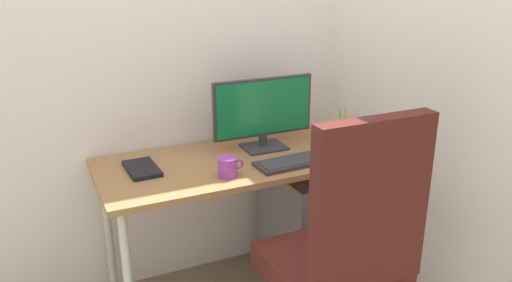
# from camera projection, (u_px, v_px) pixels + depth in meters

# --- Properties ---
(wall_back) EXTENTS (2.53, 0.04, 2.80)m
(wall_back) POSITION_uv_depth(u_px,v_px,m) (214.00, 12.00, 2.49)
(wall_back) COLOR white
(wall_back) RESTS_ON ground_plane
(wall_side_right) EXTENTS (0.04, 1.76, 2.80)m
(wall_side_right) POSITION_uv_depth(u_px,v_px,m) (395.00, 15.00, 2.35)
(wall_side_right) COLOR white
(wall_side_right) RESTS_ON ground_plane
(desk) EXTENTS (1.37, 0.60, 0.74)m
(desk) POSITION_uv_depth(u_px,v_px,m) (242.00, 171.00, 2.45)
(desk) COLOR #996B42
(desk) RESTS_ON ground_plane
(office_chair) EXTENTS (0.59, 0.62, 1.15)m
(office_chair) POSITION_uv_depth(u_px,v_px,m) (346.00, 247.00, 1.95)
(office_chair) COLOR black
(office_chair) RESTS_ON ground_plane
(filing_cabinet) EXTENTS (0.43, 0.49, 0.62)m
(filing_cabinet) POSITION_uv_depth(u_px,v_px,m) (313.00, 223.00, 2.72)
(filing_cabinet) COLOR slate
(filing_cabinet) RESTS_ON ground_plane
(monitor) EXTENTS (0.53, 0.17, 0.36)m
(monitor) POSITION_uv_depth(u_px,v_px,m) (263.00, 111.00, 2.51)
(monitor) COLOR #333338
(monitor) RESTS_ON desk
(keyboard) EXTENTS (0.46, 0.17, 0.02)m
(keyboard) POSITION_uv_depth(u_px,v_px,m) (301.00, 160.00, 2.38)
(keyboard) COLOR #333338
(keyboard) RESTS_ON desk
(mouse) EXTENTS (0.08, 0.11, 0.03)m
(mouse) POSITION_uv_depth(u_px,v_px,m) (365.00, 149.00, 2.51)
(mouse) COLOR #9EA0A5
(mouse) RESTS_ON desk
(pen_holder) EXTENTS (0.08, 0.08, 0.19)m
(pen_holder) POSITION_uv_depth(u_px,v_px,m) (341.00, 130.00, 2.66)
(pen_holder) COLOR gray
(pen_holder) RESTS_ON desk
(notebook) EXTENTS (0.14, 0.23, 0.02)m
(notebook) POSITION_uv_depth(u_px,v_px,m) (142.00, 169.00, 2.28)
(notebook) COLOR black
(notebook) RESTS_ON desk
(coffee_mug) EXTENTS (0.12, 0.08, 0.09)m
(coffee_mug) POSITION_uv_depth(u_px,v_px,m) (228.00, 167.00, 2.21)
(coffee_mug) COLOR purple
(coffee_mug) RESTS_ON desk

